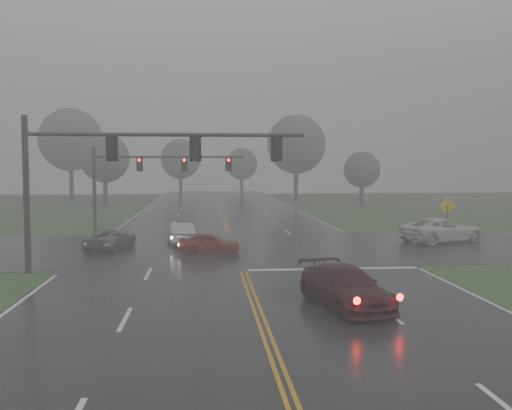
{
  "coord_description": "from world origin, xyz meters",
  "views": [
    {
      "loc": [
        -1.86,
        -12.98,
        5.14
      ],
      "look_at": [
        0.8,
        16.0,
        3.1
      ],
      "focal_mm": 40.0,
      "sensor_mm": 36.0,
      "label": 1
    }
  ],
  "objects": [
    {
      "name": "sedan_maroon",
      "position": [
        3.21,
        6.96,
        0.0
      ],
      "size": [
        3.06,
        5.29,
        1.44
      ],
      "primitive_type": "imported",
      "rotation": [
        0.0,
        0.0,
        0.22
      ],
      "color": "black",
      "rests_on": "ground"
    },
    {
      "name": "main_road",
      "position": [
        0.0,
        20.0,
        0.0
      ],
      "size": [
        18.0,
        160.0,
        0.02
      ],
      "primitive_type": "cube",
      "color": "black",
      "rests_on": "ground"
    },
    {
      "name": "signal_gantry_near",
      "position": [
        -6.09,
        14.73,
        5.25
      ],
      "size": [
        13.39,
        0.33,
        7.48
      ],
      "color": "black",
      "rests_on": "ground"
    },
    {
      "name": "tree_ne_a",
      "position": [
        11.25,
        67.41,
        8.08
      ],
      "size": [
        8.36,
        8.36,
        12.28
      ],
      "color": "#30251F",
      "rests_on": "ground"
    },
    {
      "name": "sedan_silver",
      "position": [
        -3.38,
        24.1,
        0.0
      ],
      "size": [
        2.05,
        4.37,
        1.39
      ],
      "primitive_type": "imported",
      "rotation": [
        0.0,
        0.0,
        3.28
      ],
      "color": "silver",
      "rests_on": "ground"
    },
    {
      "name": "tree_e_near",
      "position": [
        18.54,
        59.28,
        4.54
      ],
      "size": [
        4.72,
        4.72,
        6.93
      ],
      "color": "#30251F",
      "rests_on": "ground"
    },
    {
      "name": "signal_gantry_far",
      "position": [
        -6.65,
        31.48,
        4.6
      ],
      "size": [
        11.54,
        0.33,
        6.56
      ],
      "color": "black",
      "rests_on": "ground"
    },
    {
      "name": "stop_bar",
      "position": [
        4.5,
        14.4,
        0.0
      ],
      "size": [
        8.5,
        0.5,
        0.01
      ],
      "primitive_type": "cube",
      "color": "silver",
      "rests_on": "ground"
    },
    {
      "name": "tree_nw_b",
      "position": [
        -21.24,
        72.92,
        8.87
      ],
      "size": [
        9.17,
        9.17,
        13.47
      ],
      "color": "#30251F",
      "rests_on": "ground"
    },
    {
      "name": "car_grey",
      "position": [
        -7.59,
        22.46,
        0.0
      ],
      "size": [
        3.04,
        4.73,
        1.21
      ],
      "primitive_type": "imported",
      "rotation": [
        0.0,
        0.0,
        2.89
      ],
      "color": "#4F5156",
      "rests_on": "ground"
    },
    {
      "name": "cross_street",
      "position": [
        0.0,
        22.0,
        0.0
      ],
      "size": [
        120.0,
        14.0,
        0.02
      ],
      "primitive_type": "cube",
      "color": "black",
      "rests_on": "ground"
    },
    {
      "name": "sedan_red",
      "position": [
        -1.56,
        20.02,
        0.0
      ],
      "size": [
        3.74,
        1.96,
        1.21
      ],
      "primitive_type": "imported",
      "rotation": [
        0.0,
        0.0,
        1.42
      ],
      "color": "maroon",
      "rests_on": "ground"
    },
    {
      "name": "ground",
      "position": [
        0.0,
        0.0,
        0.0
      ],
      "size": [
        180.0,
        180.0,
        0.0
      ],
      "primitive_type": "plane",
      "color": "#2C481F",
      "rests_on": "ground"
    },
    {
      "name": "tree_n_far",
      "position": [
        4.81,
        87.29,
        5.36
      ],
      "size": [
        5.56,
        5.56,
        8.17
      ],
      "color": "#30251F",
      "rests_on": "ground"
    },
    {
      "name": "sign_diamond_east",
      "position": [
        14.87,
        24.8,
        1.99
      ],
      "size": [
        1.23,
        0.11,
        2.96
      ],
      "rotation": [
        0.0,
        0.0,
        0.03
      ],
      "color": "black",
      "rests_on": "ground"
    },
    {
      "name": "tree_n_mid",
      "position": [
        -5.55,
        79.14,
        6.13
      ],
      "size": [
        6.35,
        6.35,
        9.33
      ],
      "color": "#30251F",
      "rests_on": "ground"
    },
    {
      "name": "tree_nw_a",
      "position": [
        -14.34,
        60.8,
        6.04
      ],
      "size": [
        6.26,
        6.26,
        9.19
      ],
      "color": "#30251F",
      "rests_on": "ground"
    },
    {
      "name": "pickup_white",
      "position": [
        14.03,
        23.56,
        0.0
      ],
      "size": [
        6.33,
        4.44,
        1.6
      ],
      "primitive_type": "imported",
      "rotation": [
        0.0,
        0.0,
        1.91
      ],
      "color": "silver",
      "rests_on": "ground"
    }
  ]
}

